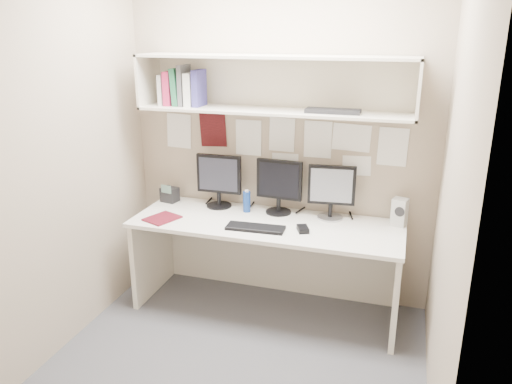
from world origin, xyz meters
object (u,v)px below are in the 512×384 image
(monitor_right, at_px, (331,189))
(desk_phone, at_px, (170,194))
(monitor_left, at_px, (219,178))
(keyboard, at_px, (255,228))
(speaker, at_px, (400,212))
(desk, at_px, (266,266))
(monitor_center, at_px, (279,184))
(maroon_notebook, at_px, (162,218))

(monitor_right, relative_size, desk_phone, 2.62)
(monitor_left, relative_size, desk_phone, 2.72)
(keyboard, relative_size, speaker, 2.06)
(desk, height_order, monitor_right, monitor_right)
(monitor_center, relative_size, speaker, 2.07)
(monitor_left, bearing_deg, maroon_notebook, -127.94)
(speaker, height_order, desk_phone, speaker)
(desk, distance_m, monitor_right, 0.77)
(monitor_center, relative_size, monitor_right, 1.03)
(speaker, xyz_separation_m, maroon_notebook, (-1.70, -0.40, -0.10))
(keyboard, distance_m, desk_phone, 0.94)
(monitor_center, height_order, speaker, monitor_center)
(monitor_center, bearing_deg, keyboard, -95.83)
(monitor_center, relative_size, desk_phone, 2.70)
(keyboard, height_order, speaker, speaker)
(monitor_left, xyz_separation_m, monitor_center, (0.49, 0.00, -0.00))
(monitor_left, height_order, maroon_notebook, monitor_left)
(monitor_left, relative_size, keyboard, 1.02)
(monitor_center, height_order, maroon_notebook, monitor_center)
(monitor_right, xyz_separation_m, desk_phone, (-1.33, -0.01, -0.17))
(monitor_left, distance_m, keyboard, 0.62)
(speaker, distance_m, desk_phone, 1.83)
(desk, height_order, keyboard, keyboard)
(monitor_left, bearing_deg, monitor_center, -0.82)
(monitor_left, height_order, speaker, monitor_left)
(speaker, bearing_deg, monitor_center, -165.24)
(monitor_right, bearing_deg, monitor_center, 173.77)
(desk, bearing_deg, speaker, 13.14)
(desk_phone, bearing_deg, monitor_left, 13.40)
(keyboard, xyz_separation_m, speaker, (0.97, 0.39, 0.09))
(monitor_right, xyz_separation_m, keyboard, (-0.47, -0.39, -0.22))
(desk, distance_m, maroon_notebook, 0.87)
(monitor_center, bearing_deg, maroon_notebook, -148.72)
(maroon_notebook, bearing_deg, monitor_right, 39.99)
(monitor_left, bearing_deg, desk_phone, -178.91)
(keyboard, distance_m, maroon_notebook, 0.73)
(monitor_center, xyz_separation_m, keyboard, (-0.07, -0.39, -0.22))
(monitor_left, bearing_deg, monitor_right, -0.82)
(monitor_left, bearing_deg, keyboard, -43.16)
(monitor_center, height_order, keyboard, monitor_center)
(monitor_left, height_order, monitor_center, monitor_left)
(monitor_right, bearing_deg, desk, -159.70)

